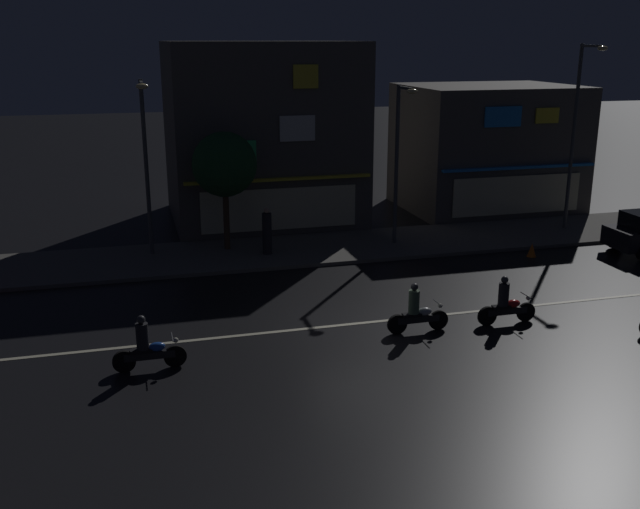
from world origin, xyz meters
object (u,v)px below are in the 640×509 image
at_px(streetlamp_mid, 399,151).
at_px(motorcycle_trailing_far, 506,304).
at_px(streetlamp_west, 146,154).
at_px(motorcycle_lead, 417,312).
at_px(motorcycle_following, 147,347).
at_px(pedestrian_on_sidewalk, 267,233).
at_px(traffic_cone, 532,250).
at_px(streetlamp_east, 577,124).

height_order(streetlamp_mid, motorcycle_trailing_far, streetlamp_mid).
bearing_deg(streetlamp_mid, streetlamp_west, 174.44).
relative_size(motorcycle_lead, motorcycle_following, 1.00).
height_order(streetlamp_west, pedestrian_on_sidewalk, streetlamp_west).
height_order(streetlamp_west, motorcycle_lead, streetlamp_west).
bearing_deg(streetlamp_mid, motorcycle_lead, -107.17).
bearing_deg(motorcycle_lead, streetlamp_mid, -105.22).
height_order(streetlamp_west, motorcycle_trailing_far, streetlamp_west).
distance_m(streetlamp_west, motorcycle_trailing_far, 14.41).
bearing_deg(traffic_cone, motorcycle_following, -156.40).
distance_m(streetlamp_east, traffic_cone, 6.53).
xyz_separation_m(streetlamp_mid, traffic_cone, (4.70, -2.69, -3.71)).
bearing_deg(motorcycle_following, motorcycle_trailing_far, -178.77).
relative_size(streetlamp_mid, motorcycle_trailing_far, 3.39).
bearing_deg(streetlamp_mid, pedestrian_on_sidewalk, -179.83).
bearing_deg(streetlamp_west, streetlamp_mid, -5.56).
relative_size(streetlamp_west, streetlamp_east, 0.84).
bearing_deg(traffic_cone, streetlamp_west, 165.93).
relative_size(streetlamp_west, motorcycle_lead, 3.54).
xyz_separation_m(streetlamp_east, pedestrian_on_sidewalk, (-13.73, -0.40, -3.78)).
distance_m(streetlamp_west, streetlamp_east, 18.16).
bearing_deg(pedestrian_on_sidewalk, traffic_cone, 104.52).
relative_size(streetlamp_east, pedestrian_on_sidewalk, 4.29).
xyz_separation_m(streetlamp_west, pedestrian_on_sidewalk, (4.41, -0.97, -3.14)).
bearing_deg(motorcycle_following, streetlamp_east, -154.02).
distance_m(streetlamp_west, motorcycle_lead, 12.54).
bearing_deg(pedestrian_on_sidewalk, motorcycle_trailing_far, 61.69).
xyz_separation_m(pedestrian_on_sidewalk, traffic_cone, (10.14, -2.67, -0.73)).
xyz_separation_m(motorcycle_following, motorcycle_trailing_far, (10.57, 0.48, 0.00)).
height_order(motorcycle_following, traffic_cone, motorcycle_following).
bearing_deg(streetlamp_mid, traffic_cone, -29.74).
bearing_deg(streetlamp_east, pedestrian_on_sidewalk, -178.33).
relative_size(streetlamp_mid, traffic_cone, 11.72).
bearing_deg(pedestrian_on_sidewalk, streetlamp_west, -73.18).
distance_m(streetlamp_east, motorcycle_trailing_far, 12.97).
relative_size(pedestrian_on_sidewalk, traffic_cone, 3.38).
xyz_separation_m(pedestrian_on_sidewalk, motorcycle_following, (-4.99, -9.28, -0.37)).
xyz_separation_m(pedestrian_on_sidewalk, motorcycle_trailing_far, (5.58, -8.80, -0.37)).
distance_m(streetlamp_east, pedestrian_on_sidewalk, 14.25).
relative_size(streetlamp_mid, streetlamp_east, 0.81).
bearing_deg(motorcycle_following, streetlamp_mid, -139.64).
bearing_deg(streetlamp_east, motorcycle_following, -152.66).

